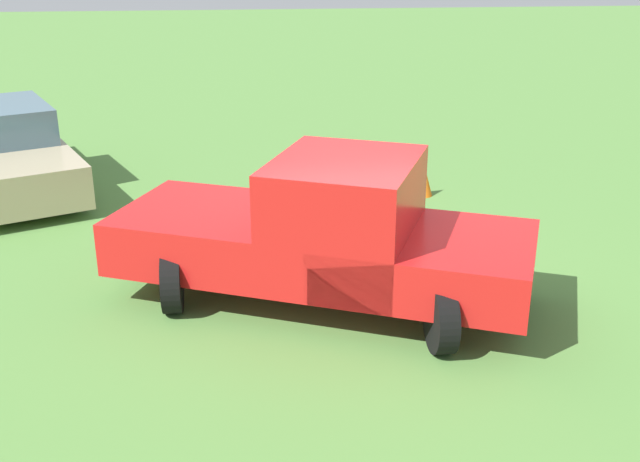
% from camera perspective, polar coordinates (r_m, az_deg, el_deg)
% --- Properties ---
extents(ground_plane, '(80.00, 80.00, 0.00)m').
position_cam_1_polar(ground_plane, '(9.55, 2.36, -4.43)').
color(ground_plane, '#54843D').
extents(pickup_truck, '(3.64, 5.20, 1.79)m').
position_cam_1_polar(pickup_truck, '(8.88, 0.78, 0.02)').
color(pickup_truck, black).
rests_on(pickup_truck, ground_plane).
extents(sedan_near, '(4.97, 3.56, 1.45)m').
position_cam_1_polar(sedan_near, '(14.30, -22.59, 5.47)').
color(sedan_near, black).
rests_on(sedan_near, ground_plane).
extents(traffic_cone, '(0.32, 0.32, 0.55)m').
position_cam_1_polar(traffic_cone, '(13.06, 7.71, 3.80)').
color(traffic_cone, orange).
rests_on(traffic_cone, ground_plane).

